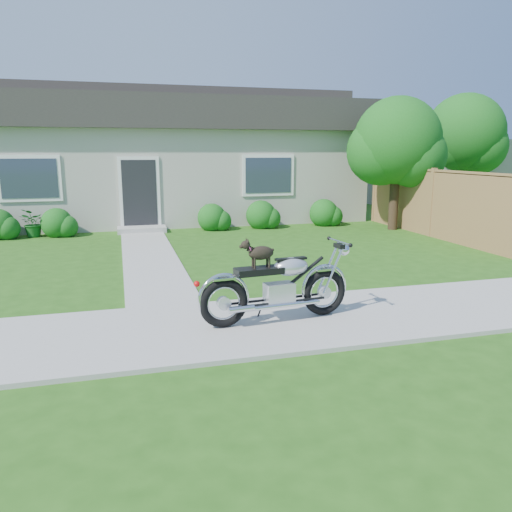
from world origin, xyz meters
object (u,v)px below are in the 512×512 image
Objects in this scene: tree_near at (402,145)px; potted_plant_right at (211,217)px; house at (177,157)px; motorcycle_with_dog at (279,285)px; fence at (432,203)px; potted_plant_left at (34,223)px; tree_far at (468,137)px.

tree_near reaches higher than potted_plant_right.
house is 12.13m from motorcycle_with_dog.
fence is at bearing -25.99° from potted_plant_right.
motorcycle_with_dog is (-6.10, -7.11, -1.97)m from tree_near.
motorcycle_with_dog reaches higher than potted_plant_left.
potted_plant_right is (-5.49, 1.48, -2.13)m from tree_near.
motorcycle_with_dog reaches higher than potted_plant_right.
motorcycle_with_dog is (4.37, -8.58, 0.15)m from potted_plant_left.
house is 8.96m from fence.
potted_plant_left is (-10.47, 1.48, -2.13)m from tree_near.
potted_plant_right is 0.36× the size of motorcycle_with_dog.
tree_near is 4.96× the size of potted_plant_left.
house is at bearing 37.94° from potted_plant_left.
motorcycle_with_dog is at bearing -136.55° from tree_far.
house is at bearing 135.26° from fence.
tree_far is 10.63m from potted_plant_right.
house reaches higher than motorcycle_with_dog.
tree_far is 2.02× the size of motorcycle_with_dog.
tree_far is at bearing 44.99° from fence.
house is 15.83× the size of potted_plant_right.
house is at bearing 170.54° from tree_far.
fence reaches higher than motorcycle_with_dog.
potted_plant_left is at bearing 171.97° from tree_near.
house reaches higher than fence.
house reaches higher than potted_plant_right.
tree_far reaches higher than fence.
fence is 6.59m from tree_far.
potted_plant_right is (-5.74, 2.80, -0.54)m from fence.
house is 15.85× the size of potted_plant_left.
potted_plant_right is at bearing -80.78° from house.
potted_plant_right is at bearing 80.58° from motorcycle_with_dog.
motorcycle_with_dog is at bearing -94.03° from potted_plant_right.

